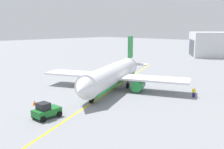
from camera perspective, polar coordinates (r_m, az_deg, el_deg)
ground_plane at (r=48.90m, az=0.00°, el=-3.46°), size 400.00×400.00×0.00m
airplane at (r=48.71m, az=0.18°, el=-0.14°), size 28.86×28.62×9.96m
pushback_tug at (r=34.76m, az=-14.86°, el=-8.03°), size 3.70×2.48×2.20m
refueling_worker at (r=45.76m, az=18.23°, el=-3.93°), size 0.55×0.41×1.71m
safety_cone_nose at (r=41.08m, az=-17.32°, el=-6.21°), size 0.64×0.64×0.71m
distant_hangar at (r=115.21m, az=21.78°, el=6.49°), size 27.50×25.70×10.09m
taxi_line_marking at (r=48.90m, az=0.00°, el=-3.45°), size 66.54×28.69×0.01m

